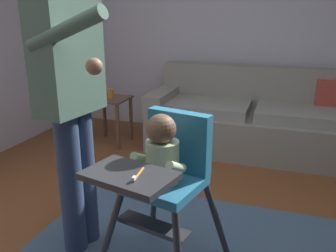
% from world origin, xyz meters
% --- Properties ---
extents(wall_far, '(5.31, 0.06, 2.56)m').
position_xyz_m(wall_far, '(0.00, 2.45, 1.28)').
color(wall_far, silver).
rests_on(wall_far, ground).
extents(couch, '(2.15, 0.86, 0.86)m').
position_xyz_m(couch, '(0.25, 1.93, 0.33)').
color(couch, gray).
rests_on(couch, ground).
extents(high_chair, '(0.72, 0.82, 0.95)m').
position_xyz_m(high_chair, '(-0.01, -0.20, 0.65)').
color(high_chair, '#2F3136').
rests_on(high_chair, ground).
extents(adult_standing, '(0.51, 0.55, 1.66)m').
position_xyz_m(adult_standing, '(-0.59, -0.11, 0.94)').
color(adult_standing, navy).
rests_on(adult_standing, ground).
extents(side_table, '(0.40, 0.40, 0.52)m').
position_xyz_m(side_table, '(-1.28, 1.63, 0.38)').
color(side_table, brown).
rests_on(side_table, ground).
extents(sippy_cup, '(0.07, 0.07, 0.10)m').
position_xyz_m(sippy_cup, '(-1.27, 1.63, 0.57)').
color(sippy_cup, orange).
rests_on(sippy_cup, side_table).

